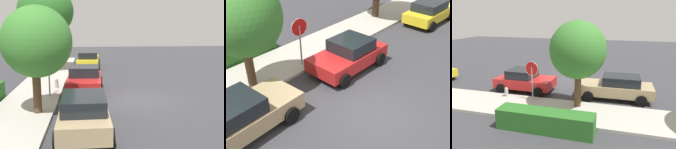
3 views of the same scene
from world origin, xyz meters
TOP-DOWN VIEW (x-y plane):
  - ground_plane at (0.00, 0.00)m, footprint 60.00×60.00m
  - sidewalk_curb at (0.00, 5.48)m, footprint 32.00×2.80m
  - stop_sign at (0.52, 4.60)m, footprint 0.84×0.13m
  - parked_car_red at (1.87, 2.80)m, footprint 3.86×2.18m
  - parked_car_tan at (-4.11, 2.70)m, footprint 4.42×2.07m
  - parked_car_yellow at (10.12, 2.64)m, footprint 4.09×2.10m
  - street_tree_mid_block at (-2.12, 4.65)m, footprint 2.96×2.96m
  - fire_hydrant at (2.32, 4.45)m, footprint 0.30×0.22m
  - front_yard_hedge at (-1.31, 7.46)m, footprint 4.34×0.94m

SIDE VIEW (x-z plane):
  - ground_plane at x=0.00m, z-range 0.00..0.00m
  - sidewalk_curb at x=0.00m, z-range 0.00..0.14m
  - fire_hydrant at x=2.32m, z-range 0.00..0.72m
  - front_yard_hedge at x=-1.31m, z-range 0.00..0.93m
  - parked_car_red at x=1.87m, z-range 0.00..1.46m
  - parked_car_tan at x=-4.11m, z-range 0.02..1.48m
  - parked_car_yellow at x=10.12m, z-range 0.03..1.47m
  - stop_sign at x=0.52m, z-range 0.47..2.92m
  - street_tree_mid_block at x=-2.12m, z-range 0.82..5.54m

